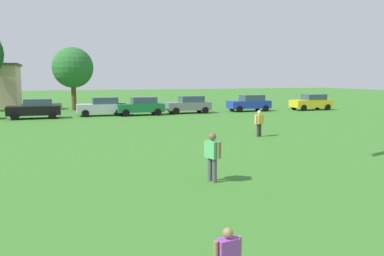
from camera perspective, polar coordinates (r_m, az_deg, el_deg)
The scene contains 11 objects.
ground_plane at distance 32.28m, azimuth -14.28°, elevation 0.66°, with size 160.00×160.00×0.00m, color #387528.
child_kite_flyer at distance 6.97m, azimuth 5.00°, elevation -17.20°, with size 0.53×0.26×1.13m.
adult_bystander at distance 13.79m, azimuth 2.87°, elevation -3.48°, with size 0.45×0.77×1.67m.
bystander_near_trees at distance 24.50m, azimuth 9.35°, elevation 0.97°, with size 0.69×0.48×1.57m.
parked_car_black_1 at distance 37.04m, azimuth -21.06°, elevation 2.55°, with size 4.30×2.02×1.68m.
parked_car_silver_2 at distance 38.04m, azimuth -12.43°, elevation 2.97°, with size 4.30×2.02×1.68m.
parked_car_green_3 at distance 37.95m, azimuth -7.13°, elevation 3.07°, with size 4.30×2.02×1.68m.
parked_car_gray_4 at distance 39.73m, azimuth -0.45°, elevation 3.31°, with size 4.30×2.02×1.68m.
parked_car_blue_5 at distance 42.45m, azimuth 8.04°, elevation 3.49°, with size 4.30×2.02×1.68m.
parked_car_yellow_6 at distance 45.42m, azimuth 16.35°, elevation 3.51°, with size 4.30×2.02×1.68m.
tree_far_right at distance 44.96m, azimuth -16.29°, elevation 8.07°, with size 4.24×4.24×6.61m.
Camera 1 is at (-2.31, -2.00, 3.54)m, focal length 38.23 mm.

